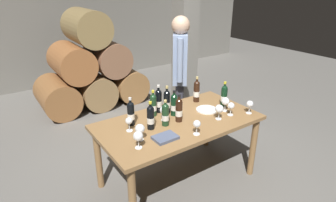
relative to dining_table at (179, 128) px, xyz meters
The scene contains 27 objects.
ground_plane 0.67m from the dining_table, ahead, with size 14.00×14.00×0.00m, color #66635E.
cellar_back_wall 4.26m from the dining_table, 90.00° to the left, with size 10.00×0.24×2.80m, color slate.
barrel_stack 2.60m from the dining_table, 90.00° to the left, with size 1.86×0.90×1.69m.
stone_pillar 2.16m from the dining_table, 50.91° to the left, with size 0.32×0.32×2.60m, color slate.
dining_table is the anchor object (origin of this frame).
wine_bottle_0 0.60m from the dining_table, 31.45° to the left, with size 0.07×0.07×0.31m.
wine_bottle_1 0.54m from the dining_table, 156.19° to the left, with size 0.07×0.07×0.29m.
wine_bottle_2 0.27m from the dining_table, behind, with size 0.07×0.07×0.27m.
wine_bottle_3 0.37m from the dining_table, 121.32° to the left, with size 0.07×0.07×0.29m.
wine_bottle_4 0.26m from the dining_table, 75.83° to the left, with size 0.07×0.07×0.29m.
wine_bottle_5 0.40m from the dining_table, behind, with size 0.07×0.07×0.29m.
wine_bottle_6 0.32m from the dining_table, 91.05° to the left, with size 0.07×0.07×0.32m.
wine_bottle_7 0.38m from the dining_table, 101.25° to the left, with size 0.07×0.07×0.32m.
wine_bottle_8 0.22m from the dining_table, 127.08° to the right, with size 0.07×0.07×0.30m.
wine_bottle_9 0.69m from the dining_table, ahead, with size 0.07×0.07×0.30m.
wine_glass_0 0.57m from the dining_table, behind, with size 0.07×0.07×0.14m.
wine_glass_1 0.38m from the dining_table, 95.90° to the right, with size 0.07×0.07×0.15m.
wine_glass_2 0.47m from the dining_table, 30.25° to the right, with size 0.09×0.09×0.16m.
wine_glass_3 0.61m from the dining_table, 10.29° to the right, with size 0.09×0.09×0.16m.
wine_glass_4 0.68m from the dining_table, 159.39° to the right, with size 0.09×0.09×0.16m.
wine_glass_5 0.26m from the dining_table, 144.15° to the left, with size 0.09×0.09×0.16m.
wine_glass_6 0.61m from the dining_table, 21.69° to the right, with size 0.07×0.07×0.15m.
wine_glass_7 0.58m from the dining_table, 167.20° to the right, with size 0.09×0.09×0.16m.
wine_glass_8 0.82m from the dining_table, 21.81° to the right, with size 0.07×0.07×0.15m.
tasting_notebook 0.41m from the dining_table, 144.66° to the right, with size 0.22×0.16×0.03m, color #4C5670.
serving_plate 0.42m from the dining_table, ahead, with size 0.24×0.24×0.01m, color white.
sommelier_presenting 1.01m from the dining_table, 52.93° to the left, with size 0.34×0.41×1.72m.
Camera 1 is at (-1.59, -2.12, 2.11)m, focal length 30.28 mm.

